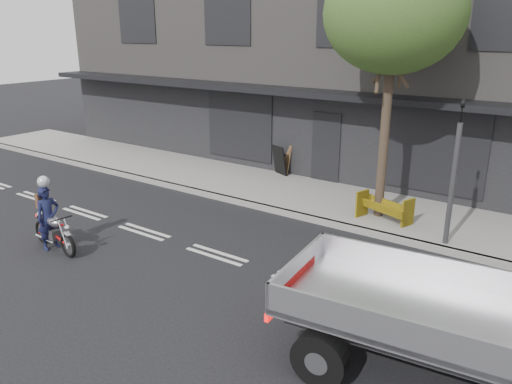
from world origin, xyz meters
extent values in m
plane|color=black|center=(0.00, 0.00, 0.00)|extent=(80.00, 80.00, 0.00)
cube|color=gray|center=(0.00, 4.70, 0.07)|extent=(32.00, 3.20, 0.15)
cube|color=gray|center=(0.00, 3.10, 0.07)|extent=(32.00, 0.20, 0.15)
cube|color=slate|center=(0.00, 11.30, 4.00)|extent=(26.00, 10.00, 8.00)
cylinder|color=#382B21|center=(2.20, 4.20, 2.00)|extent=(0.24, 0.24, 4.00)
ellipsoid|color=#284B1C|center=(2.20, 4.20, 5.30)|extent=(3.40, 3.40, 2.89)
cylinder|color=#2D2D30|center=(4.20, 3.35, 1.50)|extent=(0.12, 0.12, 3.00)
imported|color=black|center=(4.20, 3.35, 3.25)|extent=(0.08, 0.10, 0.50)
torus|color=black|center=(-3.90, -1.87, 0.28)|extent=(0.59, 0.14, 0.58)
torus|color=black|center=(-2.70, -1.99, 0.28)|extent=(0.59, 0.14, 0.58)
cube|color=#2D2D30|center=(-3.35, -1.92, 0.37)|extent=(0.32, 0.23, 0.24)
ellipsoid|color=#B7B6BB|center=(-3.21, -1.94, 0.72)|extent=(0.50, 0.32, 0.24)
cube|color=black|center=(-3.62, -1.89, 0.70)|extent=(0.48, 0.25, 0.07)
cylinder|color=black|center=(-2.86, -1.98, 0.89)|extent=(0.09, 0.52, 0.03)
imported|color=#15183A|center=(-3.45, -1.93, 0.76)|extent=(0.42, 0.59, 1.52)
cylinder|color=black|center=(3.98, -2.51, 0.42)|extent=(0.86, 0.39, 0.83)
cylinder|color=black|center=(3.79, -0.65, 0.42)|extent=(0.86, 0.39, 0.83)
cube|color=#2D2D30|center=(5.64, -1.40, 0.60)|extent=(5.14, 1.61, 0.15)
cube|color=silver|center=(4.71, -1.50, 1.01)|extent=(3.50, 2.47, 0.11)
camera|label=1|loc=(6.72, -8.04, 4.95)|focal=35.00mm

